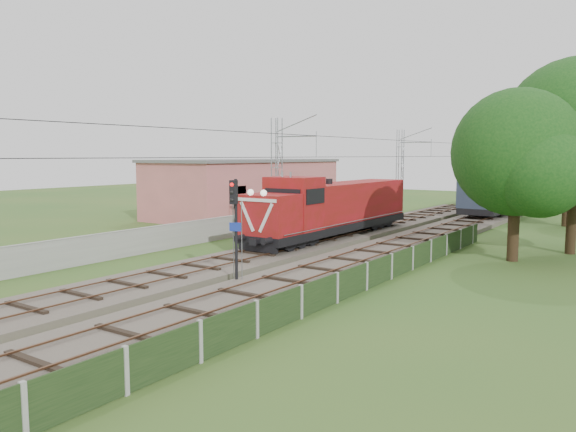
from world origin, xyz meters
The scene contains 11 objects.
ground centered at (0.00, 0.00, 0.00)m, with size 140.00×140.00×0.00m, color #2E5821.
track_main centered at (0.00, 7.00, 0.18)m, with size 4.20×70.00×0.45m.
track_side centered at (5.00, 20.00, 0.18)m, with size 4.20×80.00×0.45m.
catenary centered at (-2.95, 12.00, 4.05)m, with size 3.31×70.00×8.00m.
boundary_wall centered at (-6.50, 12.00, 0.75)m, with size 0.25×40.00×1.50m, color #9E9E99.
station_building centered at (-15.00, 24.00, 2.63)m, with size 8.40×20.40×5.22m.
fence centered at (8.00, 3.00, 0.60)m, with size 0.12×32.00×1.20m.
locomotive centered at (0.00, 14.09, 2.20)m, with size 2.92×16.69×4.24m.
signal_post centered at (3.05, 0.45, 3.17)m, with size 0.49×0.40×4.61m.
tree_a centered at (11.58, 13.27, 5.68)m, with size 7.02×6.69×9.10m.
tree_c centered at (11.55, 31.10, 4.69)m, with size 5.80×5.52×7.52m.
Camera 1 is at (18.26, -17.77, 5.60)m, focal length 35.00 mm.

